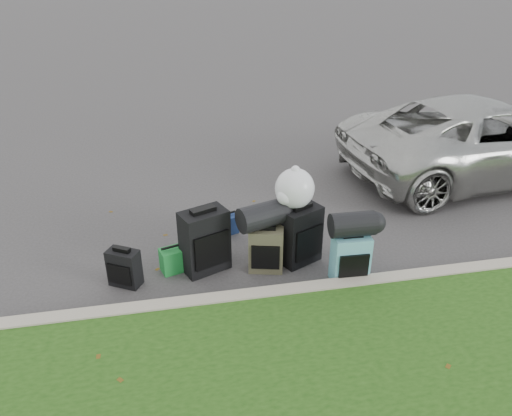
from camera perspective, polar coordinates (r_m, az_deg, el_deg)
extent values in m
plane|color=#383535|center=(6.46, 1.22, -5.06)|extent=(120.00, 120.00, 0.00)
cube|color=#9E937F|center=(5.62, 3.40, -9.78)|extent=(120.00, 0.18, 0.15)
imported|color=#B7B7B2|center=(9.25, 24.63, 7.26)|extent=(4.96, 2.62, 1.33)
cube|color=black|center=(5.96, -14.82, -6.63)|extent=(0.41, 0.35, 0.45)
cube|color=black|center=(5.97, -5.89, -3.77)|extent=(0.63, 0.51, 0.78)
cube|color=#3B3927|center=(5.99, 1.15, -4.73)|extent=(0.46, 0.35, 0.56)
cube|color=teal|center=(5.88, 10.72, -5.73)|extent=(0.43, 0.27, 0.60)
cube|color=black|center=(6.13, 5.08, -3.09)|extent=(0.57, 0.48, 0.74)
cube|color=#1D8233|center=(6.11, -9.58, -5.92)|extent=(0.31, 0.28, 0.30)
cube|color=navy|center=(6.84, -3.22, -1.86)|extent=(0.29, 0.26, 0.26)
cylinder|color=black|center=(5.81, 0.73, -0.90)|extent=(0.64, 0.47, 0.31)
cylinder|color=black|center=(5.68, 10.98, -1.85)|extent=(0.51, 0.30, 0.28)
sphere|color=white|center=(5.88, 4.45, 2.23)|extent=(0.47, 0.47, 0.47)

